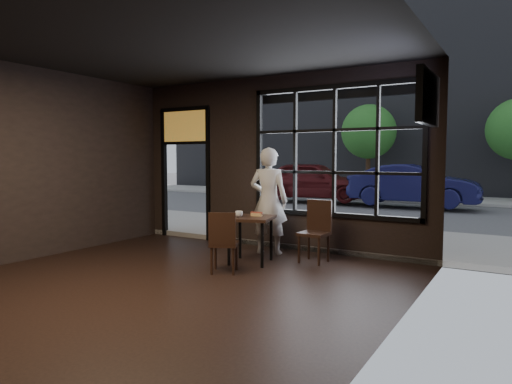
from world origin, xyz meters
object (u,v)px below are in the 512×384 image
Objects in this scene: man at (269,201)px; navy_car at (413,185)px; cafe_table at (251,240)px; chair_near at (224,242)px.

man is 0.45× the size of navy_car.
man reaches higher than cafe_table.
cafe_table is 0.72m from chair_near.
chair_near is (-0.01, -0.72, 0.08)m from cafe_table.
cafe_table is 0.18× the size of navy_car.
navy_car reaches higher than cafe_table.
man is (-0.11, 0.78, 0.56)m from cafe_table.
man is at bearing -112.02° from chair_near.
navy_car is (0.54, 10.23, 0.33)m from chair_near.
navy_car is at bearing -118.55° from chair_near.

